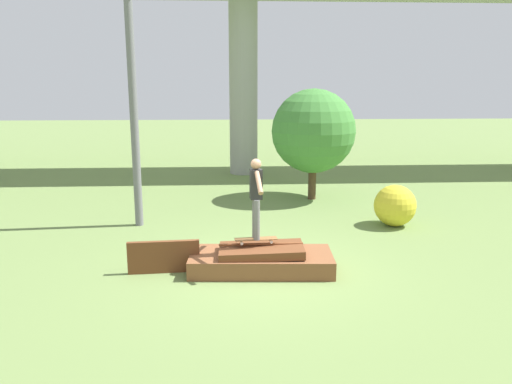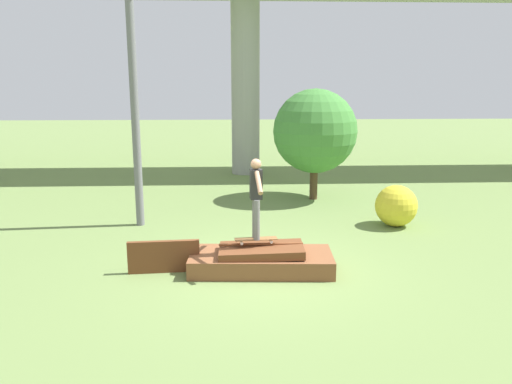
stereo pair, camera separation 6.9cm
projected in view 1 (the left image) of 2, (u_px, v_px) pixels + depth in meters
The scene contains 9 objects.
ground_plane at pixel (261, 270), 9.71m from camera, with size 80.00×80.00×0.00m, color olive.
scrap_pile at pixel (261, 260), 9.65m from camera, with size 2.80×1.31×0.56m.
scrap_plank_loose at pixel (164, 257), 9.53m from camera, with size 1.36×0.19×0.63m.
skateboard at pixel (256, 239), 9.58m from camera, with size 0.83×0.28×0.09m.
skater at pixel (256, 193), 9.38m from camera, with size 0.24×1.19×1.55m.
highway_overpass at pixel (243, 5), 18.72m from camera, with size 44.00×3.90×7.45m.
utility_pole at pixel (132, 81), 12.00m from camera, with size 1.30×0.20×6.97m.
tree_behind_left at pixel (313, 131), 15.19m from camera, with size 2.56×2.56×3.40m.
bush_yellow_flowering at pixel (395, 206), 12.61m from camera, with size 1.06×1.06×1.06m.
Camera 1 is at (-0.60, -9.13, 3.58)m, focal length 35.00 mm.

